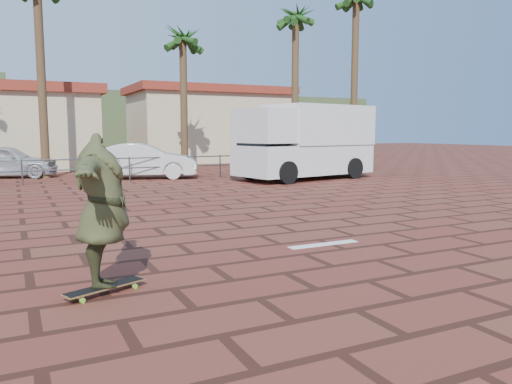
# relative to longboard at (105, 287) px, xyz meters

# --- Properties ---
(ground) EXTENTS (120.00, 120.00, 0.00)m
(ground) POSITION_rel_longboard_xyz_m (3.33, 2.32, -0.09)
(ground) COLOR brown
(ground) RESTS_ON ground
(paint_stripe) EXTENTS (1.40, 0.22, 0.01)m
(paint_stripe) POSITION_rel_longboard_xyz_m (4.03, 1.12, -0.08)
(paint_stripe) COLOR white
(paint_stripe) RESTS_ON ground
(guardrail) EXTENTS (24.06, 0.06, 1.00)m
(guardrail) POSITION_rel_longboard_xyz_m (3.33, 14.32, 0.59)
(guardrail) COLOR #47494F
(guardrail) RESTS_ON ground
(palm_center) EXTENTS (2.40, 2.40, 7.75)m
(palm_center) POSITION_rel_longboard_xyz_m (6.83, 17.82, 6.27)
(palm_center) COLOR brown
(palm_center) RESTS_ON ground
(palm_right) EXTENTS (2.40, 2.40, 9.05)m
(palm_right) POSITION_rel_longboard_xyz_m (12.33, 16.32, 7.49)
(palm_right) COLOR brown
(palm_right) RESTS_ON ground
(palm_far_right) EXTENTS (2.40, 2.40, 10.05)m
(palm_far_right) POSITION_rel_longboard_xyz_m (15.33, 15.32, 8.42)
(palm_far_right) COLOR brown
(palm_far_right) RESTS_ON ground
(building_east) EXTENTS (10.60, 6.60, 5.00)m
(building_east) POSITION_rel_longboard_xyz_m (11.33, 26.32, 2.45)
(building_east) COLOR beige
(building_east) RESTS_ON ground
(hill_front) EXTENTS (70.00, 18.00, 6.00)m
(hill_front) POSITION_rel_longboard_xyz_m (3.33, 52.32, 2.91)
(hill_front) COLOR #384C28
(hill_front) RESTS_ON ground
(longboard) EXTENTS (1.08, 0.62, 0.10)m
(longboard) POSITION_rel_longboard_xyz_m (0.00, 0.00, 0.00)
(longboard) COLOR olive
(longboard) RESTS_ON ground
(skateboarder) EXTENTS (1.14, 2.44, 1.92)m
(skateboarder) POSITION_rel_longboard_xyz_m (0.00, 0.00, 0.98)
(skateboarder) COLOR #3D4123
(skateboarder) RESTS_ON longboard
(campervan) EXTENTS (6.46, 3.68, 3.15)m
(campervan) POSITION_rel_longboard_xyz_m (10.38, 12.06, 1.57)
(campervan) COLOR silver
(campervan) RESTS_ON ground
(car_silver) EXTENTS (4.60, 2.83, 1.46)m
(car_silver) POSITION_rel_longboard_xyz_m (-1.25, 18.32, 0.65)
(car_silver) COLOR #B0B4B8
(car_silver) RESTS_ON ground
(car_white) EXTENTS (4.91, 3.05, 1.53)m
(car_white) POSITION_rel_longboard_xyz_m (4.13, 15.32, 0.68)
(car_white) COLOR silver
(car_white) RESTS_ON ground
(street_sign) EXTENTS (0.43, 0.15, 2.14)m
(street_sign) POSITION_rel_longboard_xyz_m (10.73, 14.32, 1.41)
(street_sign) COLOR gray
(street_sign) RESTS_ON ground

